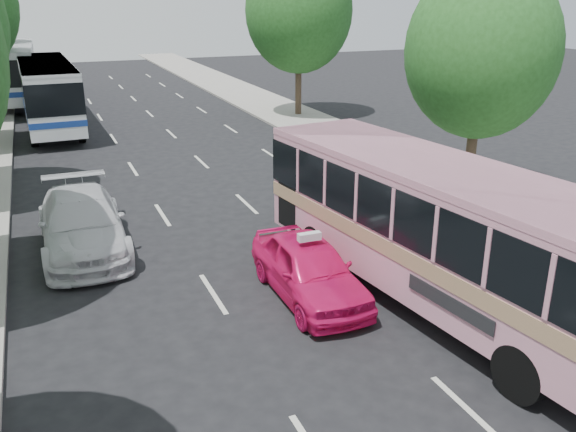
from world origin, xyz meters
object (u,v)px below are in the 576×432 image
pink_bus (437,219)px  tour_coach_rear (13,68)px  pink_taxi (309,269)px  white_pickup (82,223)px  tour_coach_front (48,89)px

pink_bus → tour_coach_rear: size_ratio=0.87×
pink_bus → pink_taxi: 3.15m
pink_taxi → tour_coach_rear: (-6.48, 32.69, 1.48)m
tour_coach_rear → pink_taxi: bearing=-77.6°
pink_taxi → pink_bus: bearing=-27.8°
white_pickup → pink_bus: bearing=-40.8°
pink_bus → tour_coach_rear: tour_coach_rear is taller
pink_bus → tour_coach_rear: bearing=97.4°
pink_bus → tour_coach_front: tour_coach_front is taller
tour_coach_front → tour_coach_rear: size_ratio=0.95×
tour_coach_rear → white_pickup: bearing=-85.1°
pink_taxi → white_pickup: 6.85m
tour_coach_rear → pink_bus: bearing=-74.0°
tour_coach_front → pink_bus: bearing=-74.7°
white_pickup → tour_coach_front: size_ratio=0.47×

